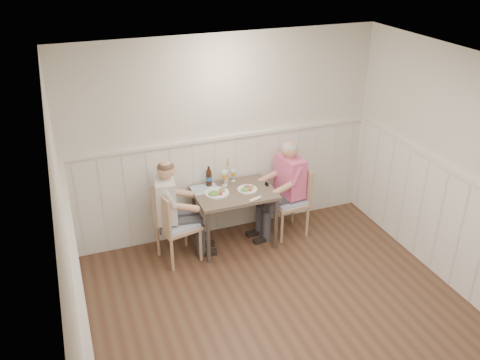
{
  "coord_description": "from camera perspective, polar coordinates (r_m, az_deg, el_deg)",
  "views": [
    {
      "loc": [
        -1.91,
        -3.37,
        3.68
      ],
      "look_at": [
        -0.03,
        1.64,
        1.0
      ],
      "focal_mm": 38.0,
      "sensor_mm": 36.0,
      "label": 1
    }
  ],
  "objects": [
    {
      "name": "beer_glass_a",
      "position": [
        6.47,
        -0.76,
        0.72
      ],
      "size": [
        0.06,
        0.06,
        0.16
      ],
      "color": "silver",
      "rests_on": "dining_table"
    },
    {
      "name": "rolled_napkin",
      "position": [
        6.05,
        1.71,
        -2.17
      ],
      "size": [
        0.17,
        0.09,
        0.04
      ],
      "color": "white",
      "rests_on": "dining_table"
    },
    {
      "name": "beer_bottle",
      "position": [
        6.36,
        -3.51,
        0.31
      ],
      "size": [
        0.08,
        0.08,
        0.27
      ],
      "color": "black",
      "rests_on": "dining_table"
    },
    {
      "name": "diner_cream",
      "position": [
        6.18,
        -7.84,
        -4.12
      ],
      "size": [
        0.65,
        0.45,
        1.31
      ],
      "color": "#3F3F47",
      "rests_on": "ground"
    },
    {
      "name": "wainscot",
      "position": [
        5.39,
        3.86,
        -7.18
      ],
      "size": [
        4.0,
        4.49,
        1.34
      ],
      "color": "silver",
      "rests_on": "ground"
    },
    {
      "name": "plate_diner",
      "position": [
        6.19,
        -2.72,
        -1.41
      ],
      "size": [
        0.3,
        0.3,
        0.08
      ],
      "color": "white",
      "rests_on": "dining_table"
    },
    {
      "name": "chair_left",
      "position": [
        6.11,
        -7.48,
        -4.84
      ],
      "size": [
        0.54,
        0.54,
        0.95
      ],
      "color": "tan",
      "rests_on": "ground"
    },
    {
      "name": "grass_vase",
      "position": [
        6.38,
        -1.56,
        0.91
      ],
      "size": [
        0.04,
        0.04,
        0.37
      ],
      "color": "silver",
      "rests_on": "dining_table"
    },
    {
      "name": "room_shell",
      "position": [
        4.43,
        7.82,
        -2.85
      ],
      "size": [
        4.04,
        4.54,
        2.6
      ],
      "color": "silver",
      "rests_on": "ground"
    },
    {
      "name": "ground_plane",
      "position": [
        5.34,
        6.78,
        -17.18
      ],
      "size": [
        4.5,
        4.5,
        0.0
      ],
      "primitive_type": "plane",
      "color": "#4D2F21"
    },
    {
      "name": "gingham_mat",
      "position": [
        6.33,
        -3.96,
        -0.98
      ],
      "size": [
        0.34,
        0.28,
        0.01
      ],
      "color": "#5C7BAF",
      "rests_on": "dining_table"
    },
    {
      "name": "beer_glass_b",
      "position": [
        6.34,
        -1.76,
        0.46
      ],
      "size": [
        0.08,
        0.08,
        0.2
      ],
      "color": "silver",
      "rests_on": "dining_table"
    },
    {
      "name": "dining_table",
      "position": [
        6.31,
        -0.64,
        -2.05
      ],
      "size": [
        0.98,
        0.7,
        0.75
      ],
      "color": "#4F3E33",
      "rests_on": "ground"
    },
    {
      "name": "plate_man",
      "position": [
        6.28,
        0.77,
        -1.0
      ],
      "size": [
        0.25,
        0.25,
        0.06
      ],
      "color": "white",
      "rests_on": "dining_table"
    },
    {
      "name": "man_in_pink",
      "position": [
        6.65,
        5.27,
        -1.6
      ],
      "size": [
        0.64,
        0.44,
        1.31
      ],
      "color": "#3F3F47",
      "rests_on": "ground"
    },
    {
      "name": "chair_right",
      "position": [
        6.66,
        5.88,
        -1.99
      ],
      "size": [
        0.47,
        0.47,
        0.94
      ],
      "color": "tan",
      "rests_on": "ground"
    }
  ]
}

